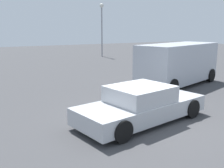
% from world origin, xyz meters
% --- Properties ---
extents(ground_plane, '(80.00, 80.00, 0.00)m').
position_xyz_m(ground_plane, '(0.00, 0.00, 0.00)').
color(ground_plane, '#424244').
extents(sedan_foreground, '(4.85, 2.52, 1.22)m').
position_xyz_m(sedan_foreground, '(-0.14, 0.13, 0.56)').
color(sedan_foreground, '#B7BABF').
rests_on(sedan_foreground, ground_plane).
extents(van_white, '(5.73, 3.44, 2.24)m').
position_xyz_m(van_white, '(4.97, 3.78, 1.21)').
color(van_white, '#B2B7C1').
rests_on(van_white, ground_plane).
extents(light_post_near, '(0.44, 0.44, 5.63)m').
position_xyz_m(light_post_near, '(8.23, 18.91, 3.89)').
color(light_post_near, gray).
rests_on(light_post_near, ground_plane).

